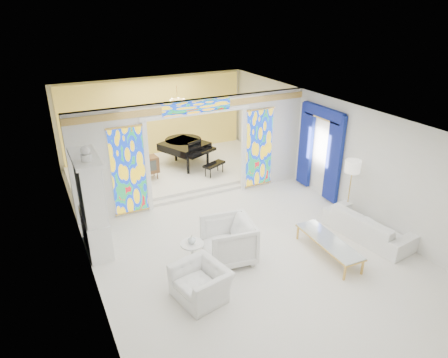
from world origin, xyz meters
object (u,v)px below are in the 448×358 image
armchair_left (201,283)px  coffee_table (329,241)px  armchair_right (228,241)px  sofa (368,225)px  grand_piano (185,145)px  china_cabinet (92,205)px  tv_console (148,165)px

armchair_left → coffee_table: size_ratio=0.55×
armchair_left → coffee_table: armchair_left is taller
armchair_left → armchair_right: bearing=117.4°
sofa → coffee_table: (-1.42, -0.20, 0.06)m
armchair_left → grand_piano: 6.84m
grand_piano → sofa: bearing=-93.4°
coffee_table → grand_piano: size_ratio=0.69×
china_cabinet → coffee_table: 5.52m
armchair_right → coffee_table: armchair_right is taller
grand_piano → armchair_left: bearing=-133.4°
armchair_right → tv_console: (-0.42, 4.83, 0.16)m
sofa → armchair_right: bearing=71.5°
coffee_table → tv_console: bearing=114.1°
grand_piano → coffee_table: bearing=-105.7°
armchair_right → grand_piano: size_ratio=0.39×
china_cabinet → grand_piano: 5.32m
coffee_table → grand_piano: 6.55m
sofa → coffee_table: size_ratio=1.18×
china_cabinet → tv_console: china_cabinet is taller
armchair_right → grand_piano: bearing=176.9°
sofa → china_cabinet: bearing=60.5°
china_cabinet → coffee_table: bearing=-29.7°
tv_console → coffee_table: bearing=-71.0°
armchair_right → tv_console: armchair_right is taller
china_cabinet → grand_piano: size_ratio=0.98×
armchair_right → tv_console: 4.85m
china_cabinet → coffee_table: size_ratio=1.43×
grand_piano → tv_console: 1.75m
coffee_table → grand_piano: grand_piano is taller
armchair_right → grand_piano: grand_piano is taller
coffee_table → tv_console: (-2.56, 5.73, 0.28)m
armchair_right → tv_console: size_ratio=1.47×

